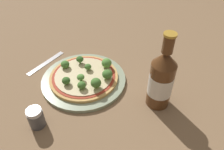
# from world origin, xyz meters

# --- Properties ---
(ground_plane) EXTENTS (3.00, 3.00, 0.00)m
(ground_plane) POSITION_xyz_m (0.00, 0.00, 0.00)
(ground_plane) COLOR #846647
(plate) EXTENTS (0.28, 0.28, 0.01)m
(plate) POSITION_xyz_m (0.00, 0.01, 0.01)
(plate) COLOR #93A384
(plate) RESTS_ON ground_plane
(pizza) EXTENTS (0.23, 0.23, 0.01)m
(pizza) POSITION_xyz_m (0.00, 0.01, 0.02)
(pizza) COLOR tan
(pizza) RESTS_ON plate
(broccoli_floret_0) EXTENTS (0.03, 0.03, 0.03)m
(broccoli_floret_0) POSITION_xyz_m (0.03, 0.09, 0.04)
(broccoli_floret_0) COLOR #6B8E51
(broccoli_floret_0) RESTS_ON pizza
(broccoli_floret_1) EXTENTS (0.02, 0.02, 0.02)m
(broccoli_floret_1) POSITION_xyz_m (0.01, -0.02, 0.04)
(broccoli_floret_1) COLOR #6B8E51
(broccoli_floret_1) RESTS_ON pizza
(broccoli_floret_2) EXTENTS (0.03, 0.03, 0.03)m
(broccoli_floret_2) POSITION_xyz_m (-0.05, 0.05, 0.04)
(broccoli_floret_2) COLOR #6B8E51
(broccoli_floret_2) RESTS_ON pizza
(broccoli_floret_3) EXTENTS (0.03, 0.03, 0.03)m
(broccoli_floret_3) POSITION_xyz_m (-0.01, -0.06, 0.04)
(broccoli_floret_3) COLOR #6B8E51
(broccoli_floret_3) RESTS_ON pizza
(broccoli_floret_4) EXTENTS (0.03, 0.03, 0.03)m
(broccoli_floret_4) POSITION_xyz_m (0.07, 0.05, 0.04)
(broccoli_floret_4) COLOR #6B8E51
(broccoli_floret_4) RESTS_ON pizza
(broccoli_floret_5) EXTENTS (0.03, 0.03, 0.04)m
(broccoli_floret_5) POSITION_xyz_m (0.07, -0.01, 0.05)
(broccoli_floret_5) COLOR #6B8E51
(broccoli_floret_5) RESTS_ON pizza
(broccoli_floret_6) EXTENTS (0.03, 0.03, 0.03)m
(broccoli_floret_6) POSITION_xyz_m (-0.08, 0.00, 0.04)
(broccoli_floret_6) COLOR #6B8E51
(broccoli_floret_6) RESTS_ON pizza
(broccoli_floret_7) EXTENTS (0.03, 0.03, 0.02)m
(broccoli_floret_7) POSITION_xyz_m (0.04, -0.04, 0.04)
(broccoli_floret_7) COLOR #6B8E51
(broccoli_floret_7) RESTS_ON pizza
(broccoli_floret_8) EXTENTS (0.02, 0.02, 0.02)m
(broccoli_floret_8) POSITION_xyz_m (-0.01, 0.04, 0.04)
(broccoli_floret_8) COLOR #6B8E51
(broccoli_floret_8) RESTS_ON pizza
(beer_bottle) EXTENTS (0.07, 0.07, 0.24)m
(beer_bottle) POSITION_xyz_m (0.24, 0.08, 0.09)
(beer_bottle) COLOR #563319
(beer_bottle) RESTS_ON ground_plane
(pepper_shaker) EXTENTS (0.04, 0.04, 0.06)m
(pepper_shaker) POSITION_xyz_m (0.02, -0.20, 0.03)
(pepper_shaker) COLOR #4C4C51
(pepper_shaker) RESTS_ON ground_plane
(fork) EXTENTS (0.03, 0.17, 0.00)m
(fork) POSITION_xyz_m (-0.18, -0.01, 0.00)
(fork) COLOR silver
(fork) RESTS_ON ground_plane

